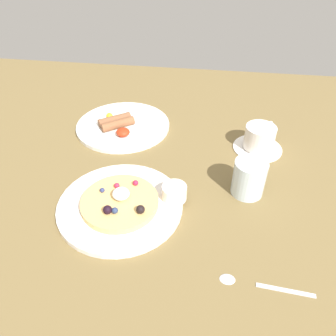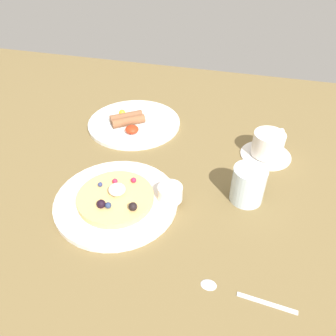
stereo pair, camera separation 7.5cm
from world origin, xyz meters
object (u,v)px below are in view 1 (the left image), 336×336
object	(u,v)px
water_glass	(249,178)
teaspoon	(250,283)
coffee_cup	(260,136)
breakfast_plate	(123,126)
pancake_plate	(120,205)
syrup_ramekin	(174,192)
coffee_saucer	(257,148)

from	to	relation	value
water_glass	teaspoon	bearing A→B (deg)	-91.25
coffee_cup	water_glass	distance (m)	0.19
breakfast_plate	teaspoon	xyz separation A→B (m)	(0.35, -0.48, -0.00)
teaspoon	pancake_plate	bearing A→B (deg)	151.02
water_glass	syrup_ramekin	bearing A→B (deg)	-160.65
coffee_cup	syrup_ramekin	bearing A→B (deg)	-130.19
coffee_cup	water_glass	xyz separation A→B (m)	(-0.04, -0.18, 0.00)
syrup_ramekin	coffee_saucer	bearing A→B (deg)	49.77
coffee_cup	water_glass	bearing A→B (deg)	-102.16
pancake_plate	teaspoon	world-z (taller)	pancake_plate
syrup_ramekin	breakfast_plate	distance (m)	0.35
pancake_plate	breakfast_plate	world-z (taller)	pancake_plate
pancake_plate	coffee_cup	xyz separation A→B (m)	(0.32, 0.27, 0.03)
pancake_plate	coffee_saucer	bearing A→B (deg)	40.43
pancake_plate	coffee_saucer	world-z (taller)	pancake_plate
pancake_plate	coffee_cup	world-z (taller)	coffee_cup
syrup_ramekin	coffee_saucer	xyz separation A→B (m)	(0.20, 0.24, -0.03)
syrup_ramekin	breakfast_plate	xyz separation A→B (m)	(-0.19, 0.29, -0.02)
breakfast_plate	coffee_cup	size ratio (longest dim) A/B	2.69
pancake_plate	coffee_cup	bearing A→B (deg)	40.49
pancake_plate	breakfast_plate	size ratio (longest dim) A/B	0.99
breakfast_plate	water_glass	distance (m)	0.43
coffee_saucer	water_glass	size ratio (longest dim) A/B	1.55
breakfast_plate	teaspoon	world-z (taller)	breakfast_plate
breakfast_plate	water_glass	world-z (taller)	water_glass
pancake_plate	coffee_cup	distance (m)	0.42
coffee_cup	water_glass	size ratio (longest dim) A/B	1.21
pancake_plate	coffee_cup	size ratio (longest dim) A/B	2.66
breakfast_plate	coffee_saucer	distance (m)	0.40
breakfast_plate	teaspoon	bearing A→B (deg)	-53.93
pancake_plate	teaspoon	size ratio (longest dim) A/B	1.67
coffee_saucer	teaspoon	xyz separation A→B (m)	(-0.04, -0.42, -0.00)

